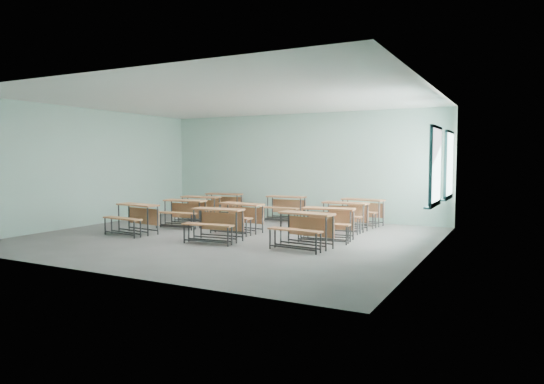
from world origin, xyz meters
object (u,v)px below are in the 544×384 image
(desk_unit_r1c0, at_px, (183,209))
(desk_unit_r3c1, at_px, (285,204))
(desk_unit_r0c0, at_px, (134,214))
(desk_unit_r3c0, at_px, (223,201))
(desk_unit_r0c2, at_px, (304,225))
(desk_unit_r2c0, at_px, (199,205))
(desk_unit_r1c1, at_px, (239,213))
(desk_unit_r2c2, at_px, (344,212))
(desk_unit_r0c1, at_px, (216,220))
(desk_unit_r3c2, at_px, (361,208))
(desk_unit_r1c2, at_px, (327,219))

(desk_unit_r1c0, height_order, desk_unit_r3c1, same)
(desk_unit_r0c0, distance_m, desk_unit_r3c0, 3.99)
(desk_unit_r0c2, distance_m, desk_unit_r1c0, 4.32)
(desk_unit_r0c0, height_order, desk_unit_r2c0, same)
(desk_unit_r1c1, relative_size, desk_unit_r2c2, 1.02)
(desk_unit_r2c0, distance_m, desk_unit_r3c0, 1.33)
(desk_unit_r0c1, xyz_separation_m, desk_unit_r0c2, (2.06, 0.16, 0.00))
(desk_unit_r0c1, xyz_separation_m, desk_unit_r3c1, (-0.19, 3.88, 0.00))
(desk_unit_r1c0, xyz_separation_m, desk_unit_r1c1, (1.84, -0.15, 0.00))
(desk_unit_r3c1, bearing_deg, desk_unit_r3c2, 1.38)
(desk_unit_r0c2, relative_size, desk_unit_r2c0, 1.01)
(desk_unit_r1c0, bearing_deg, desk_unit_r0c2, -23.44)
(desk_unit_r2c2, bearing_deg, desk_unit_r0c0, -144.71)
(desk_unit_r1c1, distance_m, desk_unit_r3c1, 2.55)
(desk_unit_r0c1, relative_size, desk_unit_r2c2, 1.03)
(desk_unit_r1c2, height_order, desk_unit_r2c0, same)
(desk_unit_r0c0, distance_m, desk_unit_r3c1, 4.46)
(desk_unit_r0c0, distance_m, desk_unit_r3c2, 5.97)
(desk_unit_r3c0, height_order, desk_unit_r3c1, same)
(desk_unit_r1c2, relative_size, desk_unit_r3c2, 0.99)
(desk_unit_r1c0, relative_size, desk_unit_r2c0, 1.00)
(desk_unit_r3c2, bearing_deg, desk_unit_r0c1, -110.96)
(desk_unit_r0c0, xyz_separation_m, desk_unit_r0c1, (2.35, 0.03, 0.00))
(desk_unit_r1c2, xyz_separation_m, desk_unit_r3c0, (-4.56, 2.68, 0.00))
(desk_unit_r1c0, relative_size, desk_unit_r3c2, 0.99)
(desk_unit_r0c0, bearing_deg, desk_unit_r0c2, 9.91)
(desk_unit_r1c1, height_order, desk_unit_r3c2, same)
(desk_unit_r3c2, bearing_deg, desk_unit_r0c2, -83.65)
(desk_unit_r0c0, xyz_separation_m, desk_unit_r2c0, (-0.01, 2.66, 0.00))
(desk_unit_r0c2, relative_size, desk_unit_r3c0, 1.01)
(desk_unit_r3c0, bearing_deg, desk_unit_r3c2, -6.17)
(desk_unit_r2c0, relative_size, desk_unit_r3c1, 1.06)
(desk_unit_r1c1, bearing_deg, desk_unit_r2c0, 153.02)
(desk_unit_r1c2, xyz_separation_m, desk_unit_r2c2, (-0.13, 1.50, 0.00))
(desk_unit_r2c0, bearing_deg, desk_unit_r0c0, -95.65)
(desk_unit_r1c2, height_order, desk_unit_r2c2, same)
(desk_unit_r3c0, xyz_separation_m, desk_unit_r3c2, (4.52, -0.01, 0.00))
(desk_unit_r0c0, xyz_separation_m, desk_unit_r1c0, (0.30, 1.51, 0.00))
(desk_unit_r0c0, height_order, desk_unit_r1c0, same)
(desk_unit_r1c0, xyz_separation_m, desk_unit_r3c1, (1.86, 2.40, 0.00))
(desk_unit_r0c2, bearing_deg, desk_unit_r2c2, 97.70)
(desk_unit_r0c2, xyz_separation_m, desk_unit_r3c2, (0.05, 3.79, 0.00))
(desk_unit_r1c1, height_order, desk_unit_r3c0, same)
(desk_unit_r2c0, relative_size, desk_unit_r2c2, 1.03)
(desk_unit_r3c2, bearing_deg, desk_unit_r0c0, -131.14)
(desk_unit_r3c1, bearing_deg, desk_unit_r2c2, -27.03)
(desk_unit_r0c1, bearing_deg, desk_unit_r3c2, 56.85)
(desk_unit_r1c2, height_order, desk_unit_r3c1, same)
(desk_unit_r3c2, bearing_deg, desk_unit_r2c2, -87.61)
(desk_unit_r1c1, bearing_deg, desk_unit_r3c1, 93.67)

